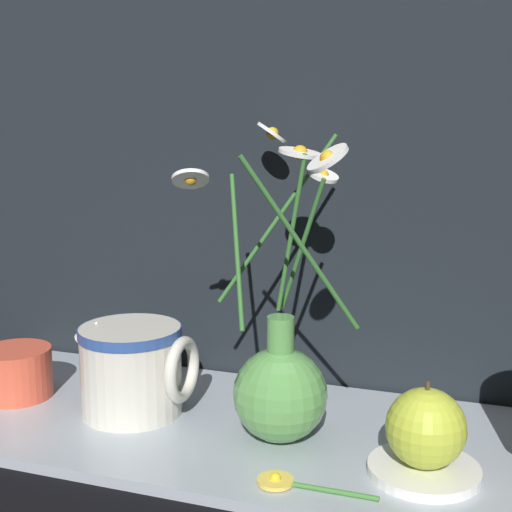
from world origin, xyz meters
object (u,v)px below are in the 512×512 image
ceramic_pitcher (133,365)px  yellow_mug (15,372)px  orange_fruit (426,428)px  vase_with_flowers (280,381)px

ceramic_pitcher → yellow_mug: bearing=-179.1°
orange_fruit → vase_with_flowers: bearing=168.9°
yellow_mug → orange_fruit: size_ratio=1.13×
ceramic_pitcher → orange_fruit: bearing=-6.9°
vase_with_flowers → yellow_mug: 0.35m
yellow_mug → ceramic_pitcher: size_ratio=0.68×
yellow_mug → orange_fruit: bearing=-4.4°
vase_with_flowers → orange_fruit: bearing=-11.1°
vase_with_flowers → ceramic_pitcher: vase_with_flowers is taller
orange_fruit → yellow_mug: bearing=175.6°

